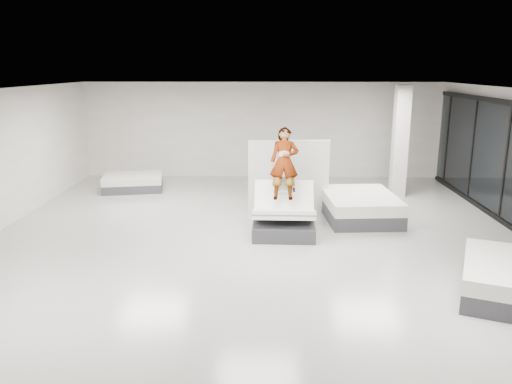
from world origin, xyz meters
TOP-DOWN VIEW (x-y plane):
  - room at (0.00, 0.00)m, footprint 14.00×14.04m
  - hero_bed at (0.58, 1.07)m, footprint 1.42×1.86m
  - person at (0.59, 1.40)m, footprint 0.70×1.73m
  - remote at (0.80, 1.05)m, footprint 0.05×0.14m
  - divider_panel at (0.74, 2.68)m, footprint 2.08×0.23m
  - flat_bed_right_far at (2.50, 2.18)m, footprint 1.83×2.35m
  - flat_bed_left_far at (-3.94, 4.98)m, footprint 1.95×1.61m
  - column at (4.00, 4.50)m, footprint 0.40×0.40m

SIDE VIEW (x-z plane):
  - flat_bed_left_far at x=-3.94m, z-range 0.00..0.48m
  - flat_bed_right_far at x=2.50m, z-range 0.00..0.62m
  - hero_bed at x=0.58m, z-range -0.23..0.96m
  - divider_panel at x=0.74m, z-range 0.00..1.89m
  - remote at x=0.80m, z-range 0.96..1.04m
  - person at x=0.59m, z-range 0.53..1.93m
  - room at x=0.00m, z-range 0.00..3.20m
  - column at x=4.00m, z-range 0.00..3.20m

